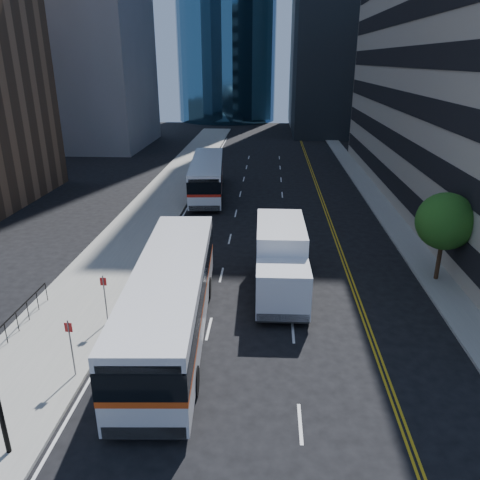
{
  "coord_description": "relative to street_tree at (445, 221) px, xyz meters",
  "views": [
    {
      "loc": [
        -0.8,
        -17.15,
        12.0
      ],
      "look_at": [
        -2.3,
        6.6,
        2.8
      ],
      "focal_mm": 35.0,
      "sensor_mm": 36.0,
      "label": 1
    }
  ],
  "objects": [
    {
      "name": "sidewalk_east",
      "position": [
        -0.0,
        17.0,
        -3.57
      ],
      "size": [
        2.0,
        90.0,
        0.15
      ],
      "primitive_type": "cube",
      "color": "gray",
      "rests_on": "ground"
    },
    {
      "name": "street_tree",
      "position": [
        0.0,
        0.0,
        0.0
      ],
      "size": [
        3.2,
        3.2,
        5.1
      ],
      "color": "#332114",
      "rests_on": "sidewalk_east"
    },
    {
      "name": "bus_front",
      "position": [
        -14.1,
        -6.6,
        -1.7
      ],
      "size": [
        3.83,
        13.91,
        3.55
      ],
      "rotation": [
        0.0,
        0.0,
        0.06
      ],
      "color": "silver",
      "rests_on": "ground"
    },
    {
      "name": "sidewalk_west",
      "position": [
        -19.5,
        17.0,
        -3.57
      ],
      "size": [
        5.0,
        90.0,
        0.15
      ],
      "primitive_type": "cube",
      "color": "gray",
      "rests_on": "ground"
    },
    {
      "name": "midrise_west",
      "position": [
        -37.0,
        44.0,
        13.86
      ],
      "size": [
        18.0,
        18.0,
        35.0
      ],
      "primitive_type": "cube",
      "color": "gray",
      "rests_on": "ground"
    },
    {
      "name": "bus_rear",
      "position": [
        -15.6,
        17.68,
        -1.84
      ],
      "size": [
        3.9,
        13.0,
        3.3
      ],
      "rotation": [
        0.0,
        0.0,
        0.09
      ],
      "color": "white",
      "rests_on": "ground"
    },
    {
      "name": "ground",
      "position": [
        -9.0,
        -8.0,
        -3.64
      ],
      "size": [
        160.0,
        160.0,
        0.0
      ],
      "primitive_type": "plane",
      "color": "black",
      "rests_on": "ground"
    },
    {
      "name": "box_truck",
      "position": [
        -9.06,
        -1.92,
        -1.72
      ],
      "size": [
        2.79,
        7.65,
        3.64
      ],
      "rotation": [
        0.0,
        0.0,
        0.02
      ],
      "color": "silver",
      "rests_on": "ground"
    }
  ]
}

